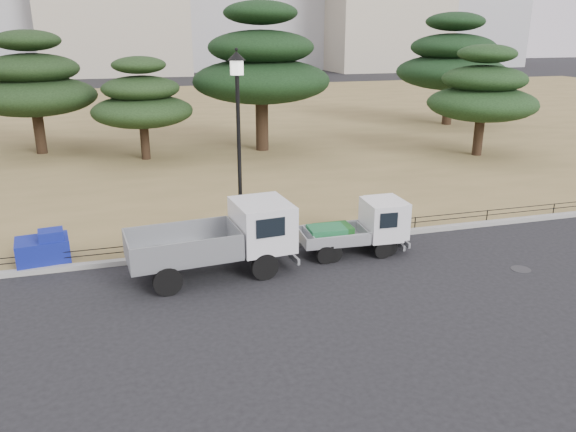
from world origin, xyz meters
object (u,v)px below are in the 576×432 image
object	(u,v)px
truck_kei_front	(358,228)
tarp_pile	(44,248)
street_lamp	(238,118)
truck_kei_rear	(363,227)
truck_large	(221,237)

from	to	relation	value
truck_kei_front	tarp_pile	bearing A→B (deg)	172.50
truck_kei_front	street_lamp	distance (m)	5.19
truck_kei_rear	street_lamp	world-z (taller)	street_lamp
truck_large	tarp_pile	bearing A→B (deg)	152.10
street_lamp	truck_kei_front	bearing A→B (deg)	-22.00
street_lamp	tarp_pile	bearing A→B (deg)	177.13
truck_large	truck_kei_rear	bearing A→B (deg)	0.46
truck_kei_front	truck_kei_rear	xyz separation A→B (m)	(0.23, 0.10, -0.01)
truck_kei_rear	tarp_pile	size ratio (longest dim) A/B	1.94
truck_kei_front	street_lamp	xyz separation A→B (m)	(-3.56, 1.44, 3.49)
truck_large	street_lamp	bearing A→B (deg)	56.69
tarp_pile	truck_large	bearing A→B (deg)	-22.44
truck_kei_rear	street_lamp	size ratio (longest dim) A/B	0.52
truck_kei_front	tarp_pile	size ratio (longest dim) A/B	1.98
truck_large	tarp_pile	distance (m)	5.64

